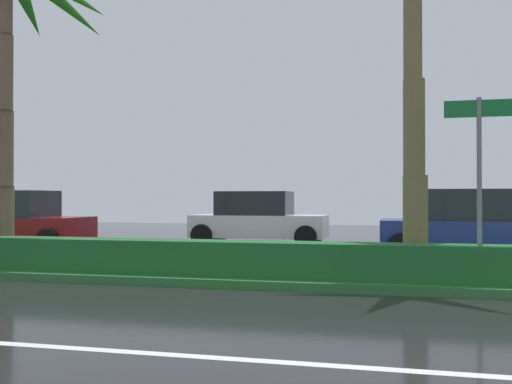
{
  "coord_description": "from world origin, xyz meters",
  "views": [
    {
      "loc": [
        -0.11,
        -3.27,
        1.49
      ],
      "look_at": [
        -3.25,
        9.48,
        1.64
      ],
      "focal_mm": 41.34,
      "sensor_mm": 36.0,
      "label": 1
    }
  ],
  "objects": [
    {
      "name": "median_strip",
      "position": [
        0.0,
        8.0,
        0.07
      ],
      "size": [
        85.5,
        4.0,
        0.15
      ],
      "primitive_type": "cube",
      "color": "#2D6B33",
      "rests_on": "ground_plane"
    },
    {
      "name": "car_in_traffic_second",
      "position": [
        -4.59,
        15.21,
        0.83
      ],
      "size": [
        4.3,
        2.02,
        1.72
      ],
      "color": "white",
      "rests_on": "ground_plane"
    },
    {
      "name": "ground_plane",
      "position": [
        0.0,
        9.0,
        -0.05
      ],
      "size": [
        90.0,
        42.0,
        0.1
      ],
      "primitive_type": "cube",
      "color": "black"
    },
    {
      "name": "car_in_traffic_leading",
      "position": [
        -11.08,
        11.76,
        0.83
      ],
      "size": [
        4.3,
        2.02,
        1.72
      ],
      "color": "maroon",
      "rests_on": "ground_plane"
    },
    {
      "name": "street_name_sign",
      "position": [
        1.14,
        6.96,
        2.08
      ],
      "size": [
        1.1,
        0.08,
        3.0
      ],
      "color": "slate",
      "rests_on": "median_strip"
    },
    {
      "name": "car_in_traffic_third",
      "position": [
        1.5,
        12.03,
        0.83
      ],
      "size": [
        4.3,
        2.02,
        1.72
      ],
      "color": "navy",
      "rests_on": "ground_plane"
    },
    {
      "name": "near_lane_divider_stripe",
      "position": [
        0.0,
        2.0,
        0.0
      ],
      "size": [
        81.0,
        0.14,
        0.01
      ],
      "primitive_type": "cube",
      "color": "white",
      "rests_on": "ground_plane"
    },
    {
      "name": "median_hedge",
      "position": [
        0.0,
        6.6,
        0.45
      ],
      "size": [
        76.5,
        0.7,
        0.6
      ],
      "color": "#1E6028",
      "rests_on": "median_strip"
    }
  ]
}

